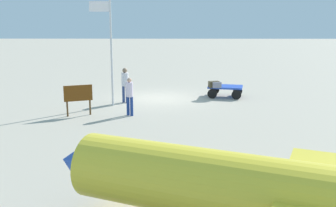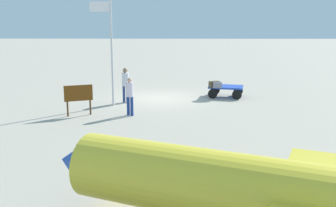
% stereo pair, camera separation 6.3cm
% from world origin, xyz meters
% --- Properties ---
extents(ground_plane, '(120.00, 120.00, 0.00)m').
position_xyz_m(ground_plane, '(0.00, 0.00, 0.00)').
color(ground_plane, '#AFA591').
extents(luggage_cart, '(2.09, 1.70, 0.62)m').
position_xyz_m(luggage_cart, '(-3.62, -0.41, 0.46)').
color(luggage_cart, blue).
rests_on(luggage_cart, ground).
extents(suitcase_maroon, '(0.51, 0.36, 0.31)m').
position_xyz_m(suitcase_maroon, '(-3.09, 0.14, 0.78)').
color(suitcase_maroon, gray).
rests_on(suitcase_maroon, luggage_cart).
extents(suitcase_olive, '(0.64, 0.47, 0.33)m').
position_xyz_m(suitcase_olive, '(-2.96, 0.01, 0.79)').
color(suitcase_olive, '#403824').
rests_on(suitcase_olive, luggage_cart).
extents(worker_lead, '(0.43, 0.43, 1.74)m').
position_xyz_m(worker_lead, '(1.26, 3.95, 0.99)').
color(worker_lead, navy).
rests_on(worker_lead, ground).
extents(worker_trailing, '(0.45, 0.45, 1.83)m').
position_xyz_m(worker_trailing, '(1.79, 1.16, 1.09)').
color(worker_trailing, navy).
rests_on(worker_trailing, ground).
extents(airplane_near, '(10.07, 5.53, 3.06)m').
position_xyz_m(airplane_near, '(-2.88, 14.75, 1.16)').
color(airplane_near, yellow).
rests_on(airplane_near, ground).
extents(flagpole, '(1.06, 0.10, 5.23)m').
position_xyz_m(flagpole, '(2.45, 1.90, 3.09)').
color(flagpole, silver).
rests_on(flagpole, ground).
extents(signboard, '(1.21, 0.51, 1.40)m').
position_xyz_m(signboard, '(3.59, 3.99, 0.95)').
color(signboard, '#4C3319').
rests_on(signboard, ground).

